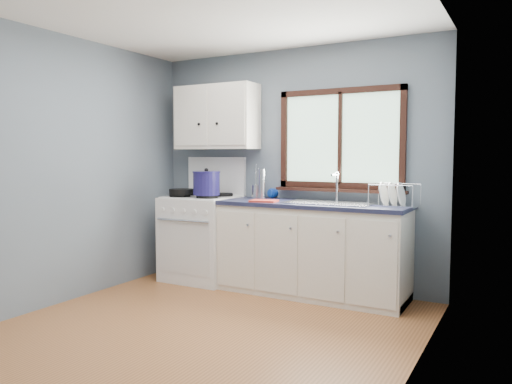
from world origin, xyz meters
The scene contains 18 objects.
floor centered at (0.00, 0.00, -0.01)m, with size 3.20×3.60×0.02m, color #9F6134.
ceiling centered at (0.00, 0.00, 2.51)m, with size 3.20×3.60×0.02m, color white.
wall_back centered at (0.00, 1.81, 1.25)m, with size 3.20×0.02×2.50m, color slate.
wall_left centered at (-1.61, 0.00, 1.25)m, with size 0.02×3.60×2.50m, color slate.
wall_right centered at (1.61, 0.00, 1.25)m, with size 0.02×3.60×2.50m, color slate.
gas_range centered at (-0.95, 1.47, 0.49)m, with size 0.76×0.69×1.36m.
base_cabinets centered at (0.36, 1.49, 0.41)m, with size 1.85×0.60×0.88m.
countertop centered at (0.36, 1.49, 0.90)m, with size 1.89×0.64×0.04m, color #171A32.
sink centered at (0.54, 1.49, 0.86)m, with size 0.84×0.46×0.44m.
window centered at (0.54, 1.77, 1.48)m, with size 1.36×0.10×1.03m.
upper_cabinets centered at (-0.85, 1.63, 1.80)m, with size 0.95×0.35×0.70m.
skillet centered at (-1.11, 1.32, 0.99)m, with size 0.42×0.30×0.05m.
stockpot centered at (-0.79, 1.33, 1.09)m, with size 0.35×0.35×0.29m.
utensil_crock centered at (-0.36, 1.65, 0.99)m, with size 0.13×0.13×0.36m.
thermos centered at (-0.25, 1.57, 1.08)m, with size 0.07×0.07×0.32m, color silver.
soap_bottle centered at (-0.24, 1.73, 1.05)m, with size 0.10×0.10×0.27m, color #0F3AA5.
dish_towel centered at (-0.09, 1.31, 0.93)m, with size 0.26×0.19×0.02m, color red.
dish_rack centered at (1.13, 1.54, 0.98)m, with size 0.43×0.34×0.22m.
Camera 1 is at (2.22, -3.04, 1.38)m, focal length 35.00 mm.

